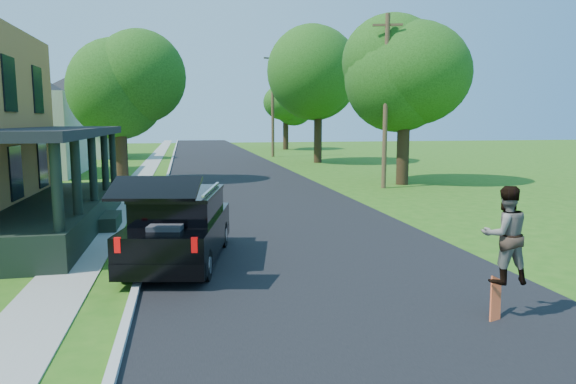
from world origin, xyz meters
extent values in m
plane|color=#275E12|center=(0.00, 0.00, 0.00)|extent=(140.00, 140.00, 0.00)
cube|color=black|center=(0.00, 20.00, 0.00)|extent=(8.00, 120.00, 0.02)
cube|color=#AEAEA8|center=(-4.05, 20.00, 0.00)|extent=(0.15, 120.00, 0.12)
cube|color=gray|center=(-5.60, 20.00, 0.00)|extent=(1.30, 120.00, 0.03)
cube|color=black|center=(-6.80, 6.00, 0.45)|extent=(2.40, 10.00, 0.90)
cube|color=black|center=(-6.80, 6.00, 3.00)|extent=(2.60, 10.30, 0.25)
cube|color=beige|center=(-13.50, 24.00, 2.50)|extent=(8.00, 8.00, 5.00)
pyramid|color=black|center=(-13.50, 24.00, 7.20)|extent=(12.78, 12.78, 2.20)
cube|color=beige|center=(-13.50, 40.00, 2.50)|extent=(8.00, 8.00, 5.00)
pyramid|color=black|center=(-13.50, 40.00, 7.20)|extent=(12.78, 12.78, 2.20)
cube|color=black|center=(-3.20, 1.61, 0.65)|extent=(2.68, 4.70, 0.85)
cube|color=black|center=(-3.17, 1.76, 1.34)|extent=(2.21, 3.02, 0.55)
cube|color=black|center=(-3.17, 1.76, 1.64)|extent=(2.26, 3.12, 0.08)
cube|color=black|center=(-3.62, -0.51, 2.06)|extent=(1.86, 1.23, 0.38)
cube|color=#36363B|center=(-3.46, 0.31, 0.95)|extent=(0.81, 0.73, 0.45)
cube|color=#B5B5B9|center=(-3.90, 1.90, 1.73)|extent=(0.53, 2.40, 0.06)
cube|color=#B5B5B9|center=(-2.44, 1.62, 1.73)|extent=(0.53, 2.40, 0.06)
cube|color=#990505|center=(-4.35, -0.39, 0.95)|extent=(0.13, 0.08, 0.30)
cube|color=#990505|center=(-2.90, -0.68, 0.95)|extent=(0.13, 0.08, 0.30)
cylinder|color=black|center=(-3.71, 3.20, 0.34)|extent=(0.37, 0.72, 0.68)
cylinder|color=black|center=(-2.12, 2.89, 0.34)|extent=(0.37, 0.72, 0.68)
cylinder|color=black|center=(-4.28, 0.34, 0.34)|extent=(0.37, 0.72, 0.68)
cylinder|color=black|center=(-2.69, 0.02, 0.34)|extent=(0.37, 0.72, 0.68)
imported|color=black|center=(2.20, -3.00, 1.44)|extent=(0.86, 0.70, 1.66)
cube|color=#B5380F|center=(2.09, -3.01, 0.28)|extent=(0.48, 0.48, 0.80)
cylinder|color=black|center=(-6.28, 17.80, 1.71)|extent=(0.75, 0.75, 3.42)
sphere|color=#2F7920|center=(-6.28, 17.80, 5.16)|extent=(6.26, 6.26, 5.21)
sphere|color=#2F7920|center=(-5.92, 17.38, 6.32)|extent=(5.42, 5.42, 4.51)
sphere|color=#2F7920|center=(-6.72, 18.36, 5.74)|extent=(5.56, 5.56, 4.63)
cylinder|color=black|center=(-8.88, 36.91, 1.42)|extent=(0.65, 0.65, 2.83)
sphere|color=#2F7920|center=(-8.88, 36.91, 4.41)|extent=(5.78, 5.78, 4.75)
sphere|color=#2F7920|center=(-8.44, 36.73, 5.47)|extent=(5.01, 5.01, 4.11)
sphere|color=#2F7920|center=(-9.43, 37.16, 4.94)|extent=(5.14, 5.14, 4.22)
cylinder|color=black|center=(8.24, 14.69, 1.75)|extent=(0.76, 0.76, 3.49)
sphere|color=#2F7920|center=(8.24, 14.69, 5.55)|extent=(7.30, 7.30, 6.15)
sphere|color=#2F7920|center=(8.61, 14.26, 6.91)|extent=(6.33, 6.33, 5.33)
sphere|color=#2F7920|center=(7.77, 15.26, 6.23)|extent=(6.49, 6.49, 5.47)
cylinder|color=black|center=(7.51, 29.43, 2.23)|extent=(0.71, 0.71, 4.46)
sphere|color=#2F7920|center=(7.51, 29.43, 6.66)|extent=(7.33, 7.33, 6.58)
sphere|color=#2F7920|center=(7.92, 29.03, 8.12)|extent=(6.36, 6.36, 5.71)
sphere|color=#2F7920|center=(7.00, 29.95, 7.39)|extent=(6.52, 6.52, 5.85)
cylinder|color=black|center=(8.71, 48.73, 1.70)|extent=(0.82, 0.82, 3.39)
sphere|color=#2F7920|center=(8.71, 48.73, 5.09)|extent=(6.57, 6.57, 5.08)
sphere|color=#2F7920|center=(9.26, 48.58, 6.21)|extent=(5.70, 5.70, 4.40)
sphere|color=#2F7920|center=(8.02, 48.95, 5.65)|extent=(5.84, 5.84, 4.52)
cylinder|color=#4A3422|center=(6.71, 13.46, 4.22)|extent=(0.29, 0.29, 8.44)
cube|color=#4A3422|center=(6.71, 13.46, 7.90)|extent=(1.40, 0.55, 0.11)
cylinder|color=#4A3422|center=(5.14, 36.89, 4.83)|extent=(0.34, 0.34, 9.65)
cube|color=#4A3422|center=(5.14, 36.89, 9.01)|extent=(1.70, 0.52, 0.13)
camera|label=1|loc=(-3.05, -10.53, 3.33)|focal=32.00mm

